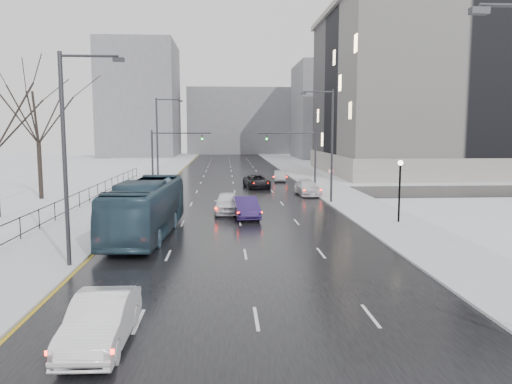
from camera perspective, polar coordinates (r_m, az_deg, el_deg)
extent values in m
cube|color=black|center=(63.78, -2.66, 1.24)|extent=(16.00, 150.00, 0.04)
cube|color=black|center=(51.86, -2.43, -0.10)|extent=(130.00, 10.00, 0.04)
cube|color=silver|center=(64.46, -12.03, 1.21)|extent=(5.00, 150.00, 0.16)
cube|color=silver|center=(64.80, 6.67, 1.34)|extent=(5.00, 150.00, 0.16)
cube|color=white|center=(66.52, -20.16, 1.09)|extent=(14.00, 150.00, 0.12)
cube|color=black|center=(35.87, -23.05, -1.62)|extent=(0.04, 70.00, 0.05)
cube|color=black|center=(36.03, -22.97, -3.20)|extent=(0.04, 70.00, 0.05)
cylinder|color=black|center=(35.96, -23.00, -2.57)|extent=(0.06, 0.06, 1.30)
cube|color=#2D2D33|center=(15.42, 24.15, 18.36)|extent=(0.50, 0.25, 0.18)
cylinder|color=#2D2D33|center=(44.48, 8.68, 5.08)|extent=(0.20, 0.20, 10.00)
cylinder|color=#2D2D33|center=(44.33, 7.12, 11.31)|extent=(2.60, 0.12, 0.12)
cube|color=#2D2D33|center=(44.09, 5.43, 11.16)|extent=(0.50, 0.25, 0.18)
cylinder|color=#2D2D33|center=(24.61, -21.02, 3.16)|extent=(0.20, 0.20, 10.00)
cylinder|color=#2D2D33|center=(24.44, -18.53, 14.53)|extent=(2.60, 0.12, 0.12)
cube|color=#2D2D33|center=(24.13, -15.44, 14.38)|extent=(0.50, 0.25, 0.18)
cylinder|color=#2D2D33|center=(55.95, -11.22, 5.41)|extent=(0.20, 0.20, 10.00)
cylinder|color=#2D2D33|center=(55.87, -9.99, 10.36)|extent=(2.60, 0.12, 0.12)
cube|color=#2D2D33|center=(55.74, -8.64, 10.24)|extent=(0.50, 0.25, 0.18)
cylinder|color=black|center=(35.81, 16.07, -0.14)|extent=(0.14, 0.14, 4.00)
sphere|color=#FFE5B2|center=(35.62, 16.19, 3.22)|extent=(0.36, 0.36, 0.36)
cylinder|color=#2D2D33|center=(52.40, 6.79, 3.48)|extent=(0.20, 0.20, 6.50)
cylinder|color=#2D2D33|center=(51.85, 3.55, 6.74)|extent=(6.00, 0.12, 0.12)
imported|color=#2D2D33|center=(51.63, 1.22, 6.08)|extent=(0.15, 0.18, 0.90)
sphere|color=#19FF33|center=(51.48, 1.23, 6.08)|extent=(0.16, 0.16, 0.16)
cylinder|color=#2D2D33|center=(52.06, -11.75, 3.36)|extent=(0.20, 0.20, 6.50)
cylinder|color=#2D2D33|center=(51.63, -8.51, 6.67)|extent=(6.00, 0.12, 0.12)
imported|color=#2D2D33|center=(51.50, -6.16, 6.04)|extent=(0.15, 0.18, 0.90)
sphere|color=#19FF33|center=(51.35, -6.17, 6.04)|extent=(0.16, 0.16, 0.16)
cylinder|color=#2D2D33|center=(48.80, 8.53, 1.02)|extent=(0.06, 0.06, 2.50)
cylinder|color=white|center=(48.69, 8.55, 2.37)|extent=(0.60, 0.03, 0.60)
torus|color=#B20C0C|center=(48.69, 8.55, 2.37)|extent=(0.58, 0.06, 0.58)
cube|color=gray|center=(83.80, 22.25, 10.32)|extent=(40.00, 30.00, 24.00)
cube|color=gray|center=(85.51, 22.66, 18.63)|extent=(41.00, 31.00, 0.80)
cube|color=gray|center=(83.76, 21.92, 3.14)|extent=(40.60, 30.60, 3.00)
cube|color=slate|center=(122.04, 10.28, 9.07)|extent=(24.00, 20.00, 22.00)
cube|color=slate|center=(130.36, -13.07, 10.18)|extent=(18.00, 22.00, 28.00)
cube|color=slate|center=(143.55, -1.62, 8.06)|extent=(30.00, 18.00, 18.00)
imported|color=white|center=(16.13, -17.31, -13.84)|extent=(1.67, 4.66, 1.53)
imported|color=#2C4556|center=(31.13, -12.46, -1.83)|extent=(3.56, 12.44, 3.42)
imported|color=white|center=(38.93, -3.30, -1.24)|extent=(2.04, 4.87, 1.64)
imported|color=navy|center=(36.84, -1.17, -1.77)|extent=(2.05, 4.87, 1.57)
imported|color=black|center=(56.08, 0.09, 1.22)|extent=(3.14, 5.56, 1.46)
imported|color=white|center=(50.04, 5.89, 0.48)|extent=(2.46, 5.22, 1.47)
imported|color=#97989B|center=(63.47, 2.74, 1.84)|extent=(1.79, 4.19, 1.34)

